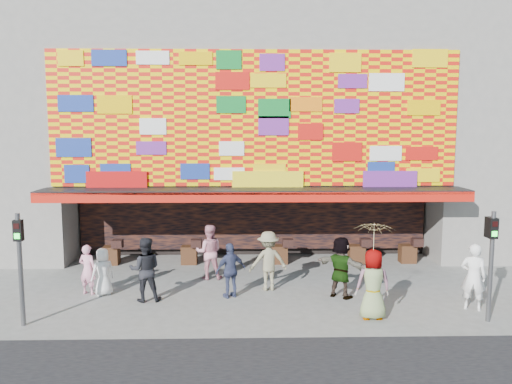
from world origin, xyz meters
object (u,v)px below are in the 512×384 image
ped_d (268,261)px  ped_f (341,267)px  ped_b (88,270)px  ped_c (145,269)px  ped_g (373,284)px  ped_e (231,270)px  ped_i (209,252)px  ped_a (103,272)px  parasol (374,240)px  signal_left (20,257)px  ped_h (473,277)px  signal_right (492,254)px

ped_d → ped_f: ped_d is taller
ped_b → ped_c: (1.93, -0.67, 0.18)m
ped_d → ped_g: ped_g is taller
ped_c → ped_e: 2.58m
ped_f → ped_i: (-4.19, 2.05, -0.00)m
ped_a → ped_f: bearing=140.2°
ped_a → parasol: size_ratio=0.78×
signal_left → parasol: signal_left is taller
ped_b → ped_h: 11.57m
signal_right → ped_c: size_ratio=1.54×
ped_b → ped_h: bearing=-171.2°
ped_b → ped_d: (5.68, 0.31, 0.16)m
signal_left → ped_c: signal_left is taller
signal_left → parasol: (9.32, 0.27, 0.32)m
ped_e → parasol: size_ratio=0.89×
ped_f → parasol: parasol is taller
ped_d → ped_e: ped_d is taller
ped_e → ped_g: bearing=126.2°
ped_c → ped_b: bearing=-26.7°
ped_b → ped_f: 7.89m
ped_b → ped_e: bearing=-168.3°
signal_left → ped_a: signal_left is taller
ped_b → ped_c: ped_c is taller
ped_a → ped_g: size_ratio=0.77×
signal_right → ped_f: signal_right is taller
signal_right → ped_a: bearing=167.5°
ped_e → parasol: 4.53m
ped_g → ped_h: ped_g is taller
ped_b → ped_i: bearing=-139.9°
signal_left → ped_e: 5.90m
ped_e → ped_h: ped_h is taller
ped_d → ped_i: (-1.99, 1.27, -0.01)m
ped_b → ped_i: 4.01m
signal_right → ped_c: 9.77m
signal_left → parasol: 9.33m
ped_e → ped_i: ped_i is taller
signal_right → ped_d: size_ratio=1.57×
ped_h → parasol: size_ratio=1.00×
ped_d → ped_a: bearing=-6.4°
ped_a → ped_e: size_ratio=0.88×
ped_i → ped_f: bearing=151.2°
ped_a → ped_i: bearing=170.9°
ped_a → ped_c: ped_c is taller
signal_right → parasol: size_ratio=1.56×
ped_g → ped_a: bearing=-15.8°
ped_c → ped_d: size_ratio=1.02×
ped_e → ped_f: 3.39m
ped_d → ped_i: 2.36m
signal_right → ped_i: bearing=152.1°
ped_f → ped_g: 1.87m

